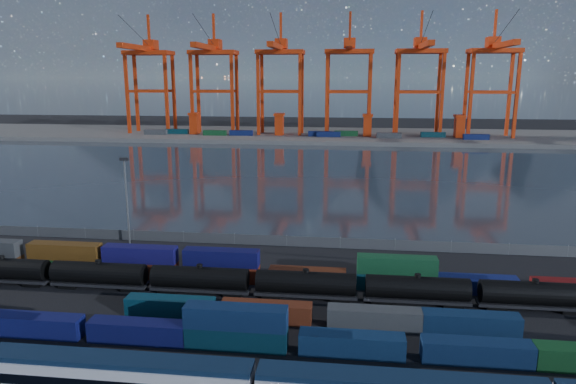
# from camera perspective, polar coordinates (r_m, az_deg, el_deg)

# --- Properties ---
(ground) EXTENTS (700.00, 700.00, 0.00)m
(ground) POSITION_cam_1_polar(r_m,az_deg,el_deg) (71.28, -2.96, -13.17)
(ground) COLOR black
(ground) RESTS_ON ground
(harbor_water) EXTENTS (700.00, 700.00, 0.00)m
(harbor_water) POSITION_cam_1_polar(r_m,az_deg,el_deg) (171.41, 3.00, 2.16)
(harbor_water) COLOR #2B353F
(harbor_water) RESTS_ON ground
(far_quay) EXTENTS (700.00, 70.00, 2.00)m
(far_quay) POSITION_cam_1_polar(r_m,az_deg,el_deg) (275.09, 4.52, 6.29)
(far_quay) COLOR #514F4C
(far_quay) RESTS_ON ground
(distant_mountains) EXTENTS (2470.00, 1100.00, 520.00)m
(distant_mountains) POSITION_cam_1_polar(r_m,az_deg,el_deg) (1674.77, 9.09, 18.92)
(distant_mountains) COLOR #1E2630
(distant_mountains) RESTS_ON ground
(container_row_south) EXTENTS (140.03, 2.44, 5.21)m
(container_row_south) POSITION_cam_1_polar(r_m,az_deg,el_deg) (70.25, -24.42, -12.86)
(container_row_south) COLOR #434648
(container_row_south) RESTS_ON ground
(container_row_mid) EXTENTS (141.75, 2.41, 5.13)m
(container_row_mid) POSITION_cam_1_polar(r_m,az_deg,el_deg) (73.43, -17.48, -11.63)
(container_row_mid) COLOR #45484A
(container_row_mid) RESTS_ON ground
(container_row_north) EXTENTS (140.14, 2.39, 5.09)m
(container_row_north) POSITION_cam_1_polar(r_m,az_deg,el_deg) (82.17, -10.21, -8.09)
(container_row_north) COLOR #0F154F
(container_row_north) RESTS_ON ground
(tanker_string) EXTENTS (123.18, 3.15, 4.51)m
(tanker_string) POSITION_cam_1_polar(r_m,az_deg,el_deg) (73.99, 8.08, -10.37)
(tanker_string) COLOR black
(tanker_string) RESTS_ON ground
(waterfront_fence) EXTENTS (160.12, 0.12, 2.20)m
(waterfront_fence) POSITION_cam_1_polar(r_m,az_deg,el_deg) (96.67, -0.14, -5.47)
(waterfront_fence) COLOR #595B5E
(waterfront_fence) RESTS_ON ground
(yard_light_mast) EXTENTS (1.60, 0.40, 16.60)m
(yard_light_mast) POSITION_cam_1_polar(r_m,az_deg,el_deg) (100.65, -17.50, -0.44)
(yard_light_mast) COLOR slate
(yard_light_mast) RESTS_ON ground
(gantry_cranes) EXTENTS (199.30, 46.65, 63.17)m
(gantry_cranes) POSITION_cam_1_polar(r_m,az_deg,el_deg) (267.32, 2.94, 14.23)
(gantry_cranes) COLOR red
(gantry_cranes) RESTS_ON ground
(quay_containers) EXTENTS (172.58, 10.99, 2.60)m
(quay_containers) POSITION_cam_1_polar(r_m,az_deg,el_deg) (261.11, 1.96, 6.49)
(quay_containers) COLOR navy
(quay_containers) RESTS_ON far_quay
(straddle_carriers) EXTENTS (140.00, 7.00, 11.10)m
(straddle_carriers) POSITION_cam_1_polar(r_m,az_deg,el_deg) (264.59, 3.90, 7.53)
(straddle_carriers) COLOR red
(straddle_carriers) RESTS_ON far_quay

